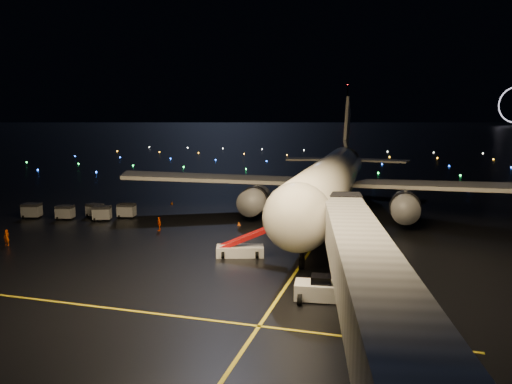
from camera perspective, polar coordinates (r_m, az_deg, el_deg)
ground at (r=339.29m, az=12.78°, el=6.28°), size 2000.00×2000.00×0.00m
lane_centre at (r=55.59m, az=7.39°, el=-4.92°), size 0.25×80.00×0.02m
lane_cross at (r=40.05m, az=-24.24°, el=-11.07°), size 60.00×0.25×0.02m
airliner at (r=66.62m, az=8.83°, el=4.38°), size 58.95×56.16×16.28m
pushback_tug at (r=36.55m, az=7.44°, el=-10.79°), size 3.93×2.38×1.77m
belt_loader at (r=46.80m, az=-1.84°, el=-5.49°), size 6.68×3.59×3.13m
crew_a at (r=56.75m, az=-26.61°, el=-4.67°), size 0.64×0.46×1.64m
crew_c at (r=58.14m, az=-11.00°, el=-3.60°), size 0.95×0.96×1.62m
safety_cone_0 at (r=58.28m, az=2.64°, el=-3.96°), size 0.57×0.57×0.55m
safety_cone_1 at (r=68.17m, az=3.20°, el=-2.11°), size 0.61×0.61×0.53m
safety_cone_2 at (r=59.97m, az=-1.96°, el=-3.62°), size 0.49×0.49×0.49m
safety_cone_3 at (r=75.07m, az=-9.59°, el=-1.23°), size 0.47×0.47×0.50m
radio_mast at (r=782.78m, az=10.38°, el=9.94°), size 1.80×1.80×64.00m
taxiway_lights at (r=146.40m, az=8.19°, el=3.57°), size 164.00×92.00×0.36m
baggage_cart_0 at (r=65.63m, az=-17.19°, el=-2.33°), size 2.54×2.15×1.84m
baggage_cart_1 at (r=66.58m, az=-14.58°, el=-2.08°), size 2.36×1.84×1.81m
baggage_cart_2 at (r=68.25m, az=-17.94°, el=-2.01°), size 2.21×1.71×1.70m
baggage_cart_3 at (r=67.91m, az=-20.98°, el=-2.20°), size 2.34×1.88×1.76m
baggage_cart_4 at (r=70.48m, az=-24.25°, el=-1.96°), size 2.52×2.04×1.87m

